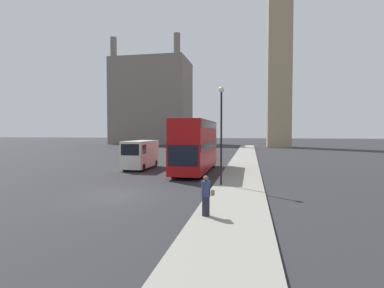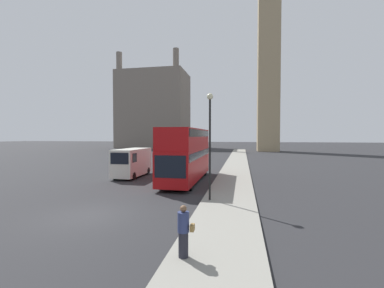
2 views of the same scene
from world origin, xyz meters
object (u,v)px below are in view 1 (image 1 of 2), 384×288
object	(u,v)px
white_van	(140,154)
street_lamp	(221,121)
red_double_decker_bus	(196,143)
parked_sedan	(191,148)
clock_tower	(280,0)
pedestrian	(206,196)

from	to	relation	value
white_van	street_lamp	bearing A→B (deg)	-42.99
white_van	red_double_decker_bus	bearing A→B (deg)	-11.95
red_double_decker_bus	parked_sedan	bearing A→B (deg)	102.13
clock_tower	red_double_decker_bus	distance (m)	55.49
clock_tower	red_double_decker_bus	world-z (taller)	clock_tower
clock_tower	parked_sedan	xyz separation A→B (m)	(-16.61, -18.31, -32.14)
pedestrian	red_double_decker_bus	bearing A→B (deg)	102.02
clock_tower	red_double_decker_bus	size ratio (longest dim) A/B	6.35
parked_sedan	clock_tower	bearing A→B (deg)	47.77
pedestrian	parked_sedan	size ratio (longest dim) A/B	0.36
clock_tower	parked_sedan	bearing A→B (deg)	-132.23
pedestrian	street_lamp	bearing A→B (deg)	90.76
clock_tower	white_van	size ratio (longest dim) A/B	12.54
white_van	parked_sedan	distance (m)	25.73
clock_tower	pedestrian	bearing A→B (deg)	-97.67
parked_sedan	white_van	bearing A→B (deg)	-89.36
red_double_decker_bus	white_van	xyz separation A→B (m)	(-5.49, 1.16, -1.07)
white_van	pedestrian	distance (m)	17.05
clock_tower	pedestrian	world-z (taller)	clock_tower
white_van	parked_sedan	xyz separation A→B (m)	(-0.29, 25.71, -0.73)
clock_tower	street_lamp	world-z (taller)	clock_tower
white_van	parked_sedan	world-z (taller)	white_van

